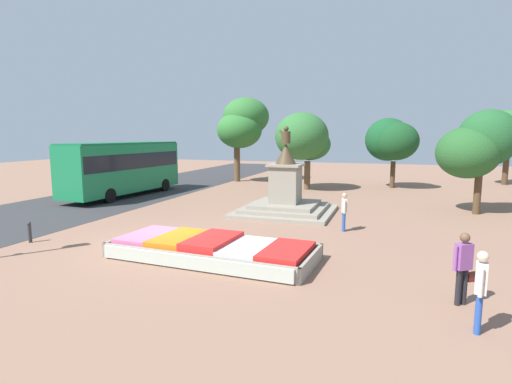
% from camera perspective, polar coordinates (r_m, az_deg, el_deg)
% --- Properties ---
extents(ground_plane, '(94.12, 94.12, 0.00)m').
position_cam_1_polar(ground_plane, '(15.51, -13.06, -7.28)').
color(ground_plane, '#8C6651').
extents(flower_planter, '(7.03, 3.22, 0.70)m').
position_cam_1_polar(flower_planter, '(13.49, -6.42, -8.15)').
color(flower_planter, '#38281C').
rests_on(flower_planter, ground_plane).
extents(statue_monument, '(4.90, 4.90, 4.52)m').
position_cam_1_polar(statue_monument, '(20.91, 4.22, -0.63)').
color(statue_monument, gray).
rests_on(statue_monument, ground_plane).
extents(city_bus, '(2.93, 9.50, 3.58)m').
position_cam_1_polar(city_bus, '(28.04, -18.42, 3.59)').
color(city_bus, '#197A47').
rests_on(city_bus, ground_plane).
extents(pedestrian_with_handbag, '(0.63, 0.50, 1.78)m').
position_cam_1_polar(pedestrian_with_handbag, '(10.87, 27.54, -9.12)').
color(pedestrian_with_handbag, black).
rests_on(pedestrian_with_handbag, ground_plane).
extents(pedestrian_near_planter, '(0.28, 0.56, 1.65)m').
position_cam_1_polar(pedestrian_near_planter, '(17.35, 12.48, -2.41)').
color(pedestrian_near_planter, '#264CA5').
rests_on(pedestrian_near_planter, ground_plane).
extents(pedestrian_crossing_plaza, '(0.29, 0.56, 1.74)m').
position_cam_1_polar(pedestrian_crossing_plaza, '(9.56, 29.42, -11.58)').
color(pedestrian_crossing_plaza, '#264CA5').
rests_on(pedestrian_crossing_plaza, ground_plane).
extents(kerb_bollard_mid_a, '(0.14, 0.14, 0.81)m').
position_cam_1_polar(kerb_bollard_mid_a, '(17.53, -29.61, -4.94)').
color(kerb_bollard_mid_a, '#2D2D33').
rests_on(kerb_bollard_mid_a, ground_plane).
extents(park_tree_behind_statue, '(3.95, 3.23, 5.38)m').
position_cam_1_polar(park_tree_behind_statue, '(23.74, 28.99, 5.74)').
color(park_tree_behind_statue, '#4C3823').
rests_on(park_tree_behind_statue, ground_plane).
extents(park_tree_far_right, '(3.95, 3.75, 5.37)m').
position_cam_1_polar(park_tree_far_right, '(32.24, 18.75, 7.01)').
color(park_tree_far_right, '#4C3823').
rests_on(park_tree_far_right, ground_plane).
extents(park_tree_street_side, '(3.94, 4.11, 6.06)m').
position_cam_1_polar(park_tree_street_side, '(38.46, 32.23, 7.12)').
color(park_tree_street_side, '#4C3823').
rests_on(park_tree_street_side, ground_plane).
extents(park_tree_mid_canopy, '(4.23, 5.08, 7.33)m').
position_cam_1_polar(park_tree_mid_canopy, '(35.29, -1.87, 9.83)').
color(park_tree_mid_canopy, brown).
rests_on(park_tree_mid_canopy, ground_plane).
extents(park_tree_distant, '(4.05, 4.71, 5.71)m').
position_cam_1_polar(park_tree_distant, '(30.10, 6.78, 7.55)').
color(park_tree_distant, brown).
rests_on(park_tree_distant, ground_plane).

